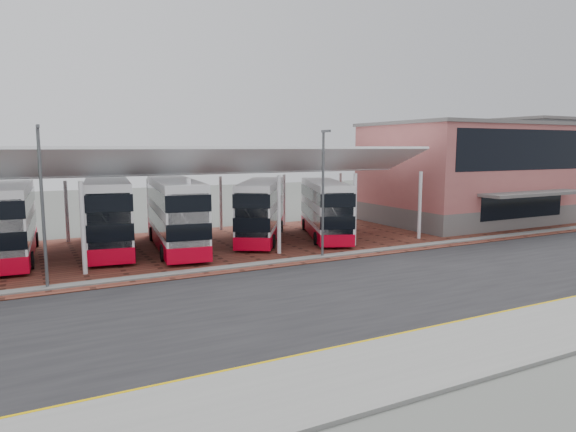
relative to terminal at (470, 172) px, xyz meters
name	(u,v)px	position (x,y,z in m)	size (l,w,h in m)	color
ground	(353,284)	(-23.00, -13.92, -4.66)	(140.00, 140.00, 0.00)	#4E504B
road	(364,289)	(-23.00, -14.92, -4.65)	(120.00, 14.00, 0.02)	black
forecourt	(276,240)	(-21.00, -0.92, -4.63)	(72.00, 16.00, 0.06)	brown
sidewalk	(496,341)	(-23.00, -22.92, -4.59)	(120.00, 4.00, 0.14)	slate
north_kerb	(296,260)	(-23.00, -7.72, -4.59)	(120.00, 0.80, 0.14)	slate
yellow_line_near	(454,325)	(-23.00, -20.92, -4.63)	(120.00, 0.12, 0.01)	#C99D00
yellow_line_far	(449,323)	(-23.00, -20.62, -4.63)	(120.00, 0.12, 0.01)	#C99D00
canopy	(165,165)	(-29.00, 0.01, 1.14)	(37.00, 11.63, 7.07)	white
terminal	(470,172)	(0.00, 0.00, 0.00)	(18.40, 14.40, 9.25)	#65615F
warehouse	(547,161)	(25.00, 10.08, 0.50)	(30.50, 20.50, 10.25)	#5B5E60
lamp_west	(42,202)	(-37.00, -7.65, -0.30)	(0.16, 0.90, 8.07)	#515458
lamp_east	(323,190)	(-21.00, -7.65, -0.30)	(0.16, 0.90, 8.07)	#515458
bus_1	(9,222)	(-38.69, 0.90, -2.26)	(3.40, 11.57, 4.71)	white
bus_2	(108,215)	(-32.77, 0.98, -2.19)	(4.23, 12.03, 4.85)	white
bus_3	(176,215)	(-28.61, -0.80, -2.23)	(4.16, 11.83, 4.77)	white
bus_4	(261,211)	(-21.88, -0.16, -2.39)	(7.73, 10.50, 4.44)	white
bus_5	(325,209)	(-17.01, -1.43, -2.45)	(6.18, 10.65, 4.33)	white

